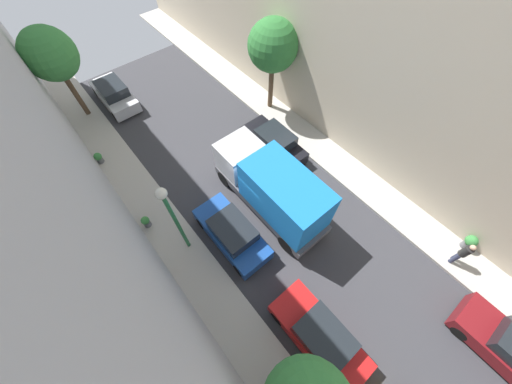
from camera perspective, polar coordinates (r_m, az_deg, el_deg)
ground at (r=15.42m, az=0.71°, el=-0.59°), size 32.00×32.00×0.00m
sidewalk_left at (r=14.40m, az=-14.98°, el=-11.29°), size 2.00×44.00×0.15m
sidewalk_right at (r=17.73m, az=13.31°, el=8.38°), size 2.00×44.00×0.15m
parked_car_left_2 at (r=12.69m, az=12.94°, el=-26.79°), size 1.78×4.20×1.57m
parked_car_left_3 at (r=13.61m, az=-4.92°, el=-8.33°), size 1.78×4.20×1.57m
parked_car_left_4 at (r=22.19m, az=-27.02°, el=17.38°), size 1.78×4.20×1.57m
parked_car_right_2 at (r=16.80m, az=3.65°, el=10.00°), size 1.78×4.20×1.57m
delivery_truck at (r=13.54m, az=3.44°, el=0.72°), size 2.26×6.60×3.38m
pedestrian at (r=15.83m, az=36.68°, el=-10.01°), size 0.40×0.36×1.72m
street_tree_0 at (r=20.37m, az=-36.54°, el=21.65°), size 2.87×2.87×5.59m
street_tree_1 at (r=17.63m, az=3.48°, el=27.63°), size 2.89×2.89×5.64m
potted_plant_0 at (r=16.87m, az=37.59°, el=-8.07°), size 0.55×0.55×0.89m
potted_plant_1 at (r=15.08m, az=-21.60°, el=-5.64°), size 0.41×0.41×0.71m
potted_plant_2 at (r=18.69m, az=-29.54°, el=6.15°), size 0.44×0.44×0.69m
lamp_post at (r=11.39m, az=-16.87°, el=-4.17°), size 0.44×0.44×4.99m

